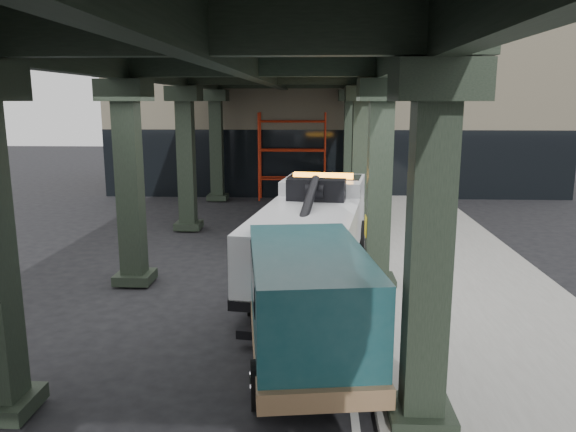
# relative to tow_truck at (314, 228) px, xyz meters

# --- Properties ---
(ground) EXTENTS (90.00, 90.00, 0.00)m
(ground) POSITION_rel_tow_truck_xyz_m (-1.07, -2.99, -1.28)
(ground) COLOR black
(ground) RESTS_ON ground
(sidewalk) EXTENTS (5.00, 40.00, 0.15)m
(sidewalk) POSITION_rel_tow_truck_xyz_m (3.43, -0.99, -1.20)
(sidewalk) COLOR gray
(sidewalk) RESTS_ON ground
(lane_stripe) EXTENTS (0.12, 38.00, 0.01)m
(lane_stripe) POSITION_rel_tow_truck_xyz_m (0.63, -0.99, -1.27)
(lane_stripe) COLOR silver
(lane_stripe) RESTS_ON ground
(viaduct) EXTENTS (7.40, 32.00, 6.40)m
(viaduct) POSITION_rel_tow_truck_xyz_m (-1.47, -0.99, 4.18)
(viaduct) COLOR black
(viaduct) RESTS_ON ground
(building) EXTENTS (22.00, 10.00, 8.00)m
(building) POSITION_rel_tow_truck_xyz_m (0.93, 17.01, 2.72)
(building) COLOR #C6B793
(building) RESTS_ON ground
(scaffolding) EXTENTS (3.08, 0.88, 4.00)m
(scaffolding) POSITION_rel_tow_truck_xyz_m (-1.07, 11.66, 0.83)
(scaffolding) COLOR #B4240E
(scaffolding) RESTS_ON ground
(tow_truck) EXTENTS (3.24, 8.21, 2.62)m
(tow_truck) POSITION_rel_tow_truck_xyz_m (0.00, 0.00, 0.00)
(tow_truck) COLOR black
(tow_truck) RESTS_ON ground
(towed_van) EXTENTS (2.62, 5.31, 2.07)m
(towed_van) POSITION_rel_tow_truck_xyz_m (-0.11, -4.88, -0.17)
(towed_van) COLOR #133E44
(towed_van) RESTS_ON ground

